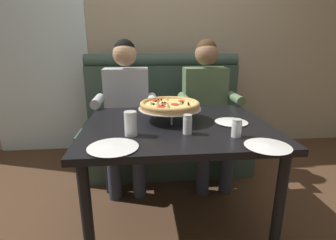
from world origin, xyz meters
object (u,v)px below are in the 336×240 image
(booth_bench, at_px, (165,127))
(plate_near_right, at_px, (231,121))
(diner_right, at_px, (207,103))
(shaker_oregano, at_px, (237,129))
(diner_left, at_px, (126,105))
(dining_table, at_px, (177,136))
(plate_near_left, at_px, (113,146))
(drinking_glass, at_px, (131,125))
(shaker_pepper_flakes, at_px, (188,126))
(plate_far_side, at_px, (268,145))
(pizza, at_px, (170,105))

(booth_bench, bearing_deg, plate_near_right, -69.25)
(diner_right, relative_size, shaker_oregano, 12.42)
(diner_left, distance_m, plate_near_right, 1.00)
(dining_table, bearing_deg, diner_right, 61.65)
(plate_near_left, bearing_deg, diner_left, 89.61)
(shaker_oregano, height_order, drinking_glass, drinking_glass)
(plate_near_right, bearing_deg, dining_table, 179.02)
(shaker_pepper_flakes, height_order, plate_near_left, shaker_pepper_flakes)
(shaker_pepper_flakes, distance_m, plate_far_side, 0.44)
(booth_bench, height_order, shaker_oregano, booth_bench)
(plate_near_right, relative_size, plate_far_side, 0.93)
(diner_right, height_order, pizza, diner_right)
(diner_right, xyz_separation_m, plate_far_side, (0.04, -1.11, 0.03))
(booth_bench, bearing_deg, plate_far_side, -73.58)
(diner_left, bearing_deg, shaker_oregano, -54.84)
(plate_near_left, bearing_deg, shaker_pepper_flakes, 23.22)
(diner_left, height_order, plate_far_side, diner_left)
(shaker_pepper_flakes, bearing_deg, drinking_glass, 179.79)
(booth_bench, relative_size, plate_far_side, 6.97)
(diner_right, xyz_separation_m, shaker_oregano, (-0.07, -0.95, 0.06))
(shaker_pepper_flakes, xyz_separation_m, shaker_oregano, (0.26, -0.08, -0.00))
(booth_bench, relative_size, plate_near_right, 7.51)
(diner_right, distance_m, drinking_glass, 1.09)
(drinking_glass, bearing_deg, plate_near_left, -115.24)
(booth_bench, relative_size, pizza, 3.84)
(plate_far_side, bearing_deg, pizza, 130.26)
(pizza, bearing_deg, plate_far_side, -49.74)
(plate_near_left, bearing_deg, diner_right, 54.59)
(pizza, bearing_deg, diner_left, 119.32)
(shaker_oregano, bearing_deg, drinking_glass, 172.35)
(diner_right, xyz_separation_m, plate_near_left, (-0.74, -1.04, 0.03))
(plate_far_side, bearing_deg, plate_near_right, 95.95)
(shaker_pepper_flakes, bearing_deg, booth_bench, 91.73)
(diner_right, height_order, shaker_pepper_flakes, diner_right)
(shaker_pepper_flakes, distance_m, drinking_glass, 0.33)
(diner_right, relative_size, drinking_glass, 9.05)
(booth_bench, height_order, plate_near_left, booth_bench)
(diner_right, xyz_separation_m, drinking_glass, (-0.66, -0.87, 0.08))
(booth_bench, bearing_deg, dining_table, -90.00)
(diner_right, bearing_deg, shaker_oregano, -94.14)
(booth_bench, xyz_separation_m, plate_far_side, (0.41, -1.38, 0.34))
(plate_near_left, bearing_deg, plate_far_side, -4.78)
(dining_table, xyz_separation_m, plate_near_left, (-0.37, -0.36, 0.10))
(shaker_oregano, bearing_deg, plate_far_side, -56.85)
(dining_table, xyz_separation_m, shaker_pepper_flakes, (0.03, -0.19, 0.13))
(drinking_glass, bearing_deg, booth_bench, 75.58)
(pizza, distance_m, shaker_pepper_flakes, 0.30)
(shaker_pepper_flakes, distance_m, plate_near_left, 0.45)
(shaker_pepper_flakes, xyz_separation_m, plate_near_left, (-0.41, -0.18, -0.04))
(pizza, xyz_separation_m, plate_far_side, (0.44, -0.53, -0.09))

